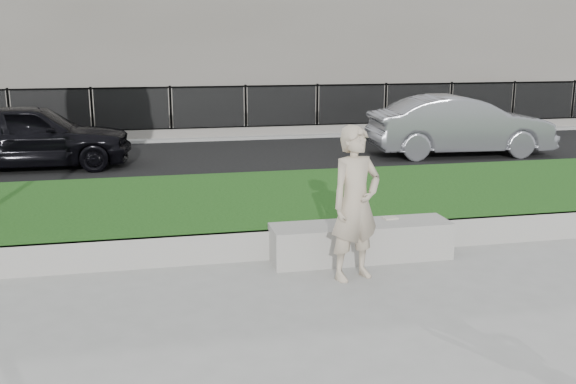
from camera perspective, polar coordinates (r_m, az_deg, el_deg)
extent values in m
plane|color=gray|center=(7.62, -2.27, -8.63)|extent=(90.00, 90.00, 0.00)
cube|color=black|center=(10.38, -5.14, -1.56)|extent=(34.00, 4.00, 0.40)
cube|color=gray|center=(8.51, -3.50, -4.83)|extent=(34.00, 0.08, 0.40)
cube|color=black|center=(15.77, -7.61, 2.77)|extent=(34.00, 7.00, 0.04)
cube|color=gray|center=(20.20, -8.67, 5.12)|extent=(34.00, 3.00, 0.12)
cube|color=slate|center=(19.18, -8.50, 5.25)|extent=(32.00, 0.30, 0.24)
cube|color=black|center=(19.11, -8.56, 7.12)|extent=(32.00, 0.04, 1.50)
cube|color=black|center=(19.05, -8.63, 9.21)|extent=(32.00, 0.05, 0.05)
cube|color=black|center=(19.17, -8.51, 5.63)|extent=(32.00, 0.05, 0.05)
cube|color=gray|center=(8.61, 6.49, -4.36)|extent=(2.41, 0.60, 0.49)
imported|color=#BAA98F|center=(7.73, 6.01, -1.03)|extent=(0.80, 0.65, 1.88)
cube|color=beige|center=(8.82, 9.07, -2.29)|extent=(0.21, 0.17, 0.02)
imported|color=black|center=(15.60, -21.91, 4.68)|extent=(4.41, 1.83, 1.49)
imported|color=gray|center=(16.80, 15.05, 5.72)|extent=(4.64, 1.90, 1.50)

